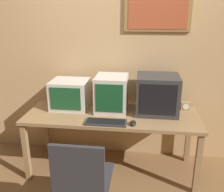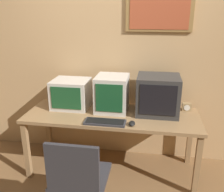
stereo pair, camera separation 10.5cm
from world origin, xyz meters
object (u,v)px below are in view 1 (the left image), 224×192
(monitor_left, at_px, (70,94))
(desk_clock, at_px, (185,106))
(office_chair, at_px, (83,188))
(keyboard_main, at_px, (106,122))
(monitor_center, at_px, (112,93))
(monitor_right, at_px, (157,94))
(mouse_near_keyboard, at_px, (133,123))

(monitor_left, bearing_deg, desk_clock, 4.26)
(desk_clock, bearing_deg, office_chair, -132.20)
(desk_clock, bearing_deg, monitor_left, -175.74)
(keyboard_main, bearing_deg, monitor_center, 88.29)
(monitor_center, xyz_separation_m, keyboard_main, (-0.01, -0.37, -0.19))
(monitor_center, bearing_deg, monitor_right, 0.20)
(keyboard_main, bearing_deg, monitor_left, 141.28)
(monitor_left, distance_m, monitor_center, 0.49)
(keyboard_main, height_order, mouse_near_keyboard, mouse_near_keyboard)
(monitor_center, bearing_deg, office_chair, -97.35)
(monitor_center, xyz_separation_m, mouse_near_keyboard, (0.27, -0.37, -0.18))
(keyboard_main, xyz_separation_m, mouse_near_keyboard, (0.28, -0.00, 0.01))
(desk_clock, bearing_deg, monitor_right, -160.95)
(mouse_near_keyboard, height_order, office_chair, office_chair)
(mouse_near_keyboard, xyz_separation_m, desk_clock, (0.58, 0.49, 0.03))
(mouse_near_keyboard, bearing_deg, monitor_left, 152.94)
(keyboard_main, relative_size, desk_clock, 4.25)
(office_chair, bearing_deg, monitor_center, 82.65)
(mouse_near_keyboard, bearing_deg, keyboard_main, 179.78)
(mouse_near_keyboard, bearing_deg, monitor_right, 56.29)
(monitor_center, height_order, keyboard_main, monitor_center)
(monitor_right, bearing_deg, monitor_left, 179.06)
(office_chair, bearing_deg, keyboard_main, 79.17)
(monitor_left, xyz_separation_m, keyboard_main, (0.48, -0.39, -0.15))
(monitor_center, relative_size, office_chair, 0.46)
(monitor_right, xyz_separation_m, office_chair, (-0.64, -0.96, -0.55))
(monitor_right, distance_m, desk_clock, 0.39)
(keyboard_main, distance_m, office_chair, 0.69)
(monitor_center, xyz_separation_m, desk_clock, (0.85, 0.12, -0.16))
(keyboard_main, bearing_deg, monitor_right, 35.21)
(monitor_right, height_order, keyboard_main, monitor_right)
(keyboard_main, bearing_deg, desk_clock, 29.45)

